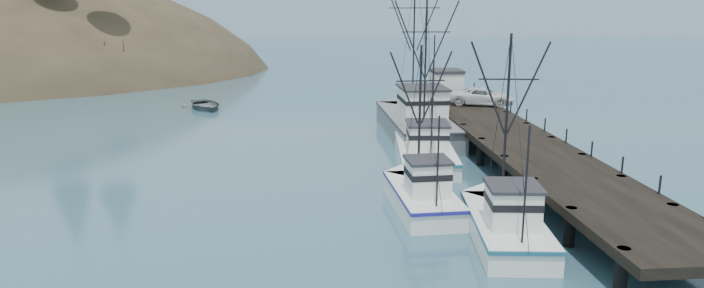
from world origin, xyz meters
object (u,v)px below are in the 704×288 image
at_px(trawler_near, 505,223).
at_px(pier_shed, 446,83).
at_px(pier, 516,142).
at_px(work_vessel, 416,121).
at_px(trawler_far, 424,150).
at_px(motorboat, 205,109).
at_px(trawler_mid, 421,194).
at_px(pickup_truck, 483,96).

bearing_deg(trawler_near, pier_shed, 81.82).
relative_size(pier, trawler_near, 4.15).
bearing_deg(work_vessel, trawler_far, -96.90).
height_order(pier_shed, motorboat, pier_shed).
xyz_separation_m(trawler_near, trawler_mid, (-3.30, 4.95, -0.00)).
relative_size(trawler_near, work_vessel, 0.61).
bearing_deg(pier_shed, pickup_truck, -62.27).
height_order(trawler_mid, pickup_truck, trawler_mid).
xyz_separation_m(trawler_far, pickup_truck, (7.93, 12.00, 1.99)).
xyz_separation_m(trawler_near, motorboat, (-20.12, 38.62, -0.82)).
bearing_deg(work_vessel, pickup_truck, 23.56).
distance_m(pier_shed, motorboat, 25.85).
xyz_separation_m(trawler_mid, motorboat, (-16.82, 33.67, -0.82)).
distance_m(trawler_near, work_vessel, 24.18).
relative_size(pier_shed, motorboat, 0.54).
height_order(trawler_near, trawler_mid, trawler_near).
height_order(trawler_near, pickup_truck, trawler_near).
height_order(trawler_near, trawler_far, trawler_far).
bearing_deg(pier_shed, trawler_mid, -106.36).
height_order(trawler_far, pier_shed, trawler_far).
bearing_deg(pier, trawler_near, -111.66).
relative_size(trawler_near, trawler_mid, 1.10).
height_order(trawler_near, pier_shed, trawler_near).
bearing_deg(pier_shed, trawler_near, -98.18).
xyz_separation_m(pier, work_vessel, (-5.34, 10.48, -0.46)).
relative_size(pier, pickup_truck, 7.52).
bearing_deg(trawler_mid, trawler_far, 77.26).
bearing_deg(trawler_far, trawler_near, -86.27).
distance_m(trawler_mid, work_vessel, 19.53).
height_order(trawler_mid, work_vessel, work_vessel).
bearing_deg(pickup_truck, motorboat, 86.47).
bearing_deg(pickup_truck, trawler_near, -174.90).
relative_size(pier, work_vessel, 2.55).
bearing_deg(work_vessel, motorboat, 144.45).
bearing_deg(work_vessel, pier, -63.02).
height_order(pier, motorboat, pier).
bearing_deg(pier_shed, pier, -87.19).
height_order(trawler_mid, trawler_far, trawler_far).
bearing_deg(trawler_mid, pier_shed, 73.64).
bearing_deg(pickup_truck, pier_shed, 47.16).
relative_size(trawler_mid, pickup_truck, 1.65).
relative_size(trawler_far, pier_shed, 3.90).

